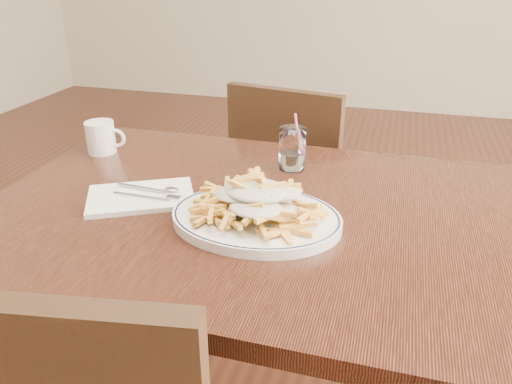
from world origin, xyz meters
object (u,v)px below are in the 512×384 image
(loaded_fries, at_px, (256,196))
(coffee_mug, at_px, (101,137))
(table, at_px, (264,239))
(chair_far, at_px, (293,184))
(fries_plate, at_px, (256,218))
(water_glass, at_px, (292,151))

(loaded_fries, bearing_deg, coffee_mug, 152.40)
(table, distance_m, chair_far, 0.73)
(coffee_mug, bearing_deg, fries_plate, -27.60)
(table, distance_m, fries_plate, 0.12)
(chair_far, relative_size, coffee_mug, 7.86)
(table, relative_size, water_glass, 8.32)
(loaded_fries, relative_size, coffee_mug, 2.62)
(chair_far, height_order, loaded_fries, chair_far)
(table, bearing_deg, chair_far, 96.73)
(chair_far, distance_m, coffee_mug, 0.73)
(coffee_mug, bearing_deg, water_glass, 3.57)
(table, relative_size, chair_far, 1.41)
(table, xyz_separation_m, fries_plate, (0.00, -0.07, 0.09))
(table, height_order, water_glass, water_glass)
(loaded_fries, bearing_deg, water_glass, 88.62)
(table, height_order, chair_far, chair_far)
(water_glass, relative_size, coffee_mug, 1.33)
(chair_far, height_order, water_glass, water_glass)
(table, distance_m, loaded_fries, 0.16)
(fries_plate, height_order, loaded_fries, loaded_fries)
(water_glass, bearing_deg, chair_far, 101.01)
(table, xyz_separation_m, water_glass, (0.01, 0.23, 0.12))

